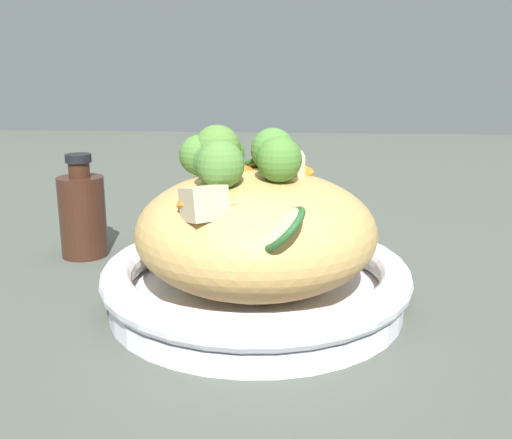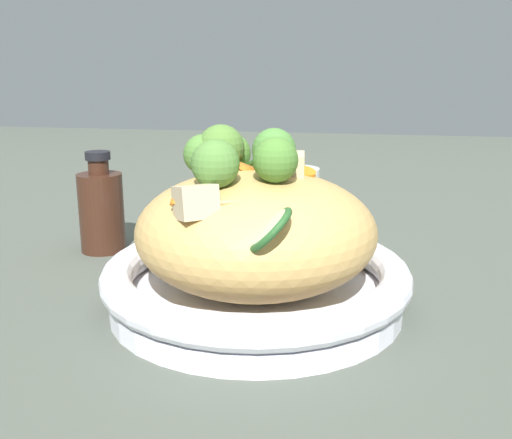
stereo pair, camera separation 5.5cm
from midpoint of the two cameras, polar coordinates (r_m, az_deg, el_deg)
ground_plane at (r=0.58m, az=2.75°, el=-8.46°), size 3.00×3.00×0.00m
serving_bowl at (r=0.57m, az=2.78°, el=-6.10°), size 0.29×0.29×0.05m
noodle_heap at (r=0.55m, az=2.84°, el=-1.15°), size 0.22×0.22×0.11m
broccoli_florets at (r=0.54m, az=0.64°, el=6.11°), size 0.15×0.13×0.06m
carrot_coins at (r=0.55m, az=2.01°, el=4.21°), size 0.14×0.12×0.03m
zucchini_slices at (r=0.54m, az=4.27°, el=2.73°), size 0.23×0.08×0.06m
chicken_chunks at (r=0.53m, az=3.22°, el=4.09°), size 0.15×0.10×0.05m
soy_sauce_bottle at (r=0.75m, az=-12.71°, el=0.92°), size 0.06×0.06×0.12m
drinking_glass at (r=0.82m, az=5.64°, el=1.84°), size 0.07×0.07×0.09m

